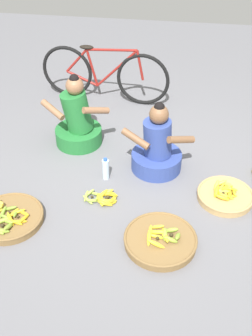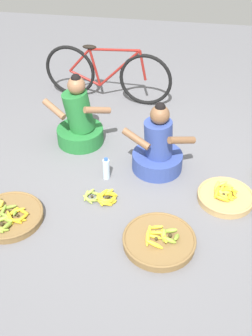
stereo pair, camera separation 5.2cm
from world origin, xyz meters
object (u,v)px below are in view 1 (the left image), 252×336
Objects in this scene: vendor_woman_front at (157,149)px; banana_basket_near_bicycle at (225,195)px; banana_basket_back_center at (160,240)px; vendor_woman_behind at (78,122)px; loose_bananas_front_center at (104,198)px; bicycle_leaning at (104,74)px; water_bottle at (106,169)px; banana_basket_mid_right at (9,217)px.

vendor_woman_front is 1.44× the size of banana_basket_near_bicycle.
banana_basket_near_bicycle is (0.56, 0.65, 0.00)m from banana_basket_back_center.
loose_bananas_front_center is at bearing -62.80° from vendor_woman_behind.
vendor_woman_behind is 2.35× the size of loose_bananas_front_center.
bicycle_leaning is (0.09, 1.05, 0.09)m from vendor_woman_behind.
water_bottle is at bearing 173.27° from banana_basket_near_bicycle.
banana_basket_mid_right is 2.01m from banana_basket_near_bicycle.
banana_basket_mid_right is (-0.41, -2.38, -0.31)m from bicycle_leaning.
loose_bananas_front_center is at bearing -81.85° from water_bottle.
banana_basket_mid_right is 1.14× the size of banana_basket_near_bicycle.
bicycle_leaning is 2.78× the size of banana_basket_mid_right.
vendor_woman_behind reaches higher than water_bottle.
vendor_woman_front is 1.58m from banana_basket_mid_right.
vendor_woman_front is 0.45× the size of bicycle_leaning.
bicycle_leaning is 2.43m from banana_basket_mid_right.
vendor_woman_front is 0.82m from banana_basket_near_bicycle.
loose_bananas_front_center is (0.79, 0.41, -0.02)m from banana_basket_mid_right.
loose_bananas_front_center is (-0.57, 0.46, -0.02)m from banana_basket_back_center.
banana_basket_near_bicycle is at bearing -49.68° from bicycle_leaning.
loose_bananas_front_center is at bearing 27.27° from banana_basket_mid_right.
vendor_woman_behind reaches higher than banana_basket_near_bicycle.
banana_basket_near_bicycle is at bearing 9.48° from loose_bananas_front_center.
bicycle_leaning is 2.03m from loose_bananas_front_center.
vendor_woman_behind is (-0.91, 0.34, 0.02)m from vendor_woman_front.
banana_basket_near_bicycle is at bearing 17.21° from banana_basket_mid_right.
vendor_woman_front is 3.14× the size of water_bottle.
water_bottle is (-0.62, 0.79, 0.07)m from banana_basket_back_center.
banana_basket_back_center is 1.36m from banana_basket_mid_right.
vendor_woman_behind is 1.34× the size of banana_basket_back_center.
vendor_woman_behind is 1.38m from banana_basket_mid_right.
water_bottle is at bearing -78.59° from bicycle_leaning.
banana_basket_mid_right is at bearing -141.39° from vendor_woman_front.
bicycle_leaning reaches higher than water_bottle.
water_bottle is at bearing -153.23° from vendor_woman_front.
banana_basket_near_bicycle is 1.51× the size of loose_bananas_front_center.
bicycle_leaning is at bearing 80.24° from banana_basket_mid_right.
bicycle_leaning is at bearing 111.35° from banana_basket_back_center.
vendor_woman_front is 1.62m from bicycle_leaning.
banana_basket_back_center is 0.86m from banana_basket_near_bicycle.
banana_basket_near_bicycle is at bearing 49.39° from banana_basket_back_center.
vendor_woman_front is at bearing -59.64° from bicycle_leaning.
banana_basket_near_bicycle is 1.15m from loose_bananas_front_center.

